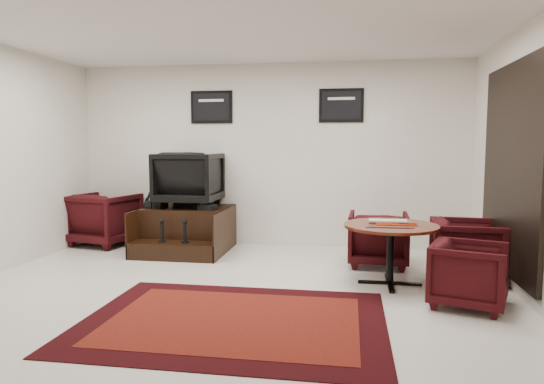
{
  "coord_description": "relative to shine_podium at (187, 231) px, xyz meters",
  "views": [
    {
      "loc": [
        1.24,
        -4.9,
        1.57
      ],
      "look_at": [
        0.31,
        0.9,
        0.99
      ],
      "focal_mm": 32.0,
      "sensor_mm": 36.0,
      "label": 1
    }
  ],
  "objects": [
    {
      "name": "umbrella_hooked",
      "position": [
        -0.72,
        0.04,
        0.15
      ],
      "size": [
        0.33,
        0.13,
        0.9
      ],
      "primitive_type": null,
      "color": "black",
      "rests_on": "ground"
    },
    {
      "name": "table_chair_corner",
      "position": [
        3.53,
        -1.98,
        0.05
      ],
      "size": [
        0.81,
        0.84,
        0.69
      ],
      "primitive_type": "imported",
      "rotation": [
        0.0,
        0.0,
        1.24
      ],
      "color": "black",
      "rests_on": "ground"
    },
    {
      "name": "shine_podium",
      "position": [
        0.0,
        0.0,
        0.0
      ],
      "size": [
        1.25,
        1.28,
        0.64
      ],
      "color": "black",
      "rests_on": "ground"
    },
    {
      "name": "room_shell",
      "position": [
        1.54,
        -1.79,
        1.49
      ],
      "size": [
        6.02,
        5.02,
        2.81
      ],
      "color": "beige",
      "rests_on": "ground"
    },
    {
      "name": "area_rug",
      "position": [
        1.37,
        -2.73,
        -0.29
      ],
      "size": [
        2.69,
        2.01,
        0.01
      ],
      "color": "black",
      "rests_on": "ground"
    },
    {
      "name": "shoes_pair",
      "position": [
        -0.44,
        -0.07,
        0.4
      ],
      "size": [
        0.27,
        0.32,
        0.11
      ],
      "color": "black",
      "rests_on": "shine_podium"
    },
    {
      "name": "umbrella_black",
      "position": [
        -0.7,
        -0.1,
        0.11
      ],
      "size": [
        0.3,
        0.11,
        0.82
      ],
      "primitive_type": null,
      "color": "black",
      "rests_on": "ground"
    },
    {
      "name": "shine_chair",
      "position": [
        0.0,
        0.14,
        0.8
      ],
      "size": [
        0.88,
        0.83,
        0.91
      ],
      "primitive_type": "imported",
      "rotation": [
        0.0,
        0.0,
        3.14
      ],
      "color": "black",
      "rests_on": "shine_podium"
    },
    {
      "name": "polish_kit",
      "position": [
        0.38,
        -0.21,
        0.39
      ],
      "size": [
        0.27,
        0.22,
        0.08
      ],
      "primitive_type": "cube",
      "rotation": [
        0.0,
        0.0,
        -0.29
      ],
      "color": "black",
      "rests_on": "shine_podium"
    },
    {
      "name": "table_chair_window",
      "position": [
        3.74,
        -0.98,
        0.09
      ],
      "size": [
        0.76,
        0.8,
        0.78
      ],
      "primitive_type": "imported",
      "rotation": [
        0.0,
        0.0,
        1.5
      ],
      "color": "black",
      "rests_on": "ground"
    },
    {
      "name": "meeting_table",
      "position": [
        2.84,
        -1.33,
        0.3
      ],
      "size": [
        1.04,
        1.04,
        0.68
      ],
      "color": "#3F1209",
      "rests_on": "ground"
    },
    {
      "name": "armchair_side",
      "position": [
        -1.42,
        0.19,
        0.15
      ],
      "size": [
        1.03,
        0.99,
        0.9
      ],
      "primitive_type": "imported",
      "rotation": [
        0.0,
        0.0,
        2.92
      ],
      "color": "black",
      "rests_on": "ground"
    },
    {
      "name": "table_clutter",
      "position": [
        2.88,
        -1.4,
        0.39
      ],
      "size": [
        0.57,
        0.34,
        0.01
      ],
      "color": "#D13F0B",
      "rests_on": "meeting_table"
    },
    {
      "name": "paper_roll",
      "position": [
        2.81,
        -1.27,
        0.41
      ],
      "size": [
        0.42,
        0.06,
        0.05
      ],
      "primitive_type": "cylinder",
      "rotation": [
        0.0,
        1.57,
        0.02
      ],
      "color": "white",
      "rests_on": "meeting_table"
    },
    {
      "name": "table_chair_back",
      "position": [
        2.75,
        -0.46,
        0.09
      ],
      "size": [
        0.78,
        0.73,
        0.77
      ],
      "primitive_type": "imported",
      "rotation": [
        0.0,
        0.0,
        3.1
      ],
      "color": "black",
      "rests_on": "ground"
    },
    {
      "name": "ground",
      "position": [
        1.13,
        -1.91,
        -0.3
      ],
      "size": [
        6.0,
        6.0,
        0.0
      ],
      "primitive_type": "plane",
      "color": "silver",
      "rests_on": "ground"
    }
  ]
}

